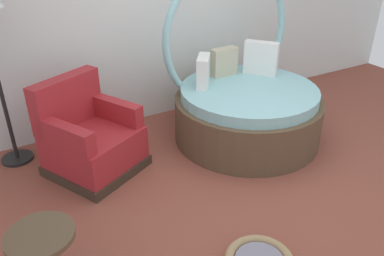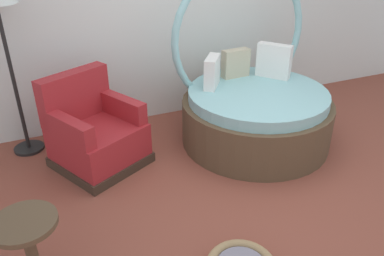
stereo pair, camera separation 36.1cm
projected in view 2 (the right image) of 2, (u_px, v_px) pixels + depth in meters
The scene contains 4 objects.
ground_plane at pixel (257, 195), 3.63m from camera, with size 8.00×8.00×0.02m, color brown.
round_daybed at pixel (254, 107), 4.37m from camera, with size 1.66×1.66×1.93m.
red_armchair at pixel (95, 134), 3.96m from camera, with size 1.07×1.07×0.94m.
side_table at pixel (26, 232), 2.60m from camera, with size 0.44×0.44×0.52m.
Camera 2 is at (-1.69, -2.43, 2.27)m, focal length 36.35 mm.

